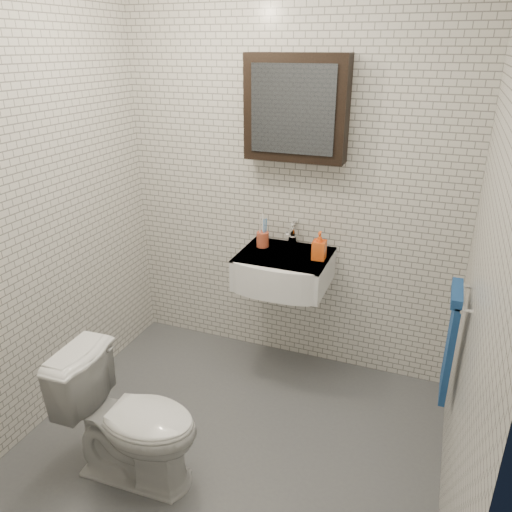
# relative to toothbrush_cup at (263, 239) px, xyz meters

# --- Properties ---
(ground) EXTENTS (2.20, 2.00, 0.01)m
(ground) POSITION_rel_toothbrush_cup_xyz_m (0.12, -0.85, -0.90)
(ground) COLOR #515359
(ground) RESTS_ON ground
(room_shell) EXTENTS (2.22, 2.02, 2.51)m
(room_shell) POSITION_rel_toothbrush_cup_xyz_m (0.12, -0.85, 0.56)
(room_shell) COLOR silver
(room_shell) RESTS_ON ground
(washbasin) EXTENTS (0.55, 0.50, 0.20)m
(washbasin) POSITION_rel_toothbrush_cup_xyz_m (0.17, -0.11, -0.15)
(washbasin) COLOR white
(washbasin) RESTS_ON room_shell
(faucet) EXTENTS (0.06, 0.20, 0.15)m
(faucet) POSITION_rel_toothbrush_cup_xyz_m (0.17, 0.09, 0.01)
(faucet) COLOR silver
(faucet) RESTS_ON washbasin
(mirror_cabinet) EXTENTS (0.60, 0.15, 0.60)m
(mirror_cabinet) POSITION_rel_toothbrush_cup_xyz_m (0.17, 0.08, 0.80)
(mirror_cabinet) COLOR black
(mirror_cabinet) RESTS_ON room_shell
(towel_rail) EXTENTS (0.09, 0.30, 0.58)m
(towel_rail) POSITION_rel_toothbrush_cup_xyz_m (1.16, -0.50, -0.18)
(towel_rail) COLOR silver
(towel_rail) RESTS_ON room_shell
(toothbrush_cup) EXTENTS (0.09, 0.09, 0.21)m
(toothbrush_cup) POSITION_rel_toothbrush_cup_xyz_m (0.00, 0.00, 0.00)
(toothbrush_cup) COLOR #BB4B2E
(toothbrush_cup) RESTS_ON washbasin
(soap_bottle) EXTENTS (0.08, 0.08, 0.17)m
(soap_bottle) POSITION_rel_toothbrush_cup_xyz_m (0.39, -0.07, 0.03)
(soap_bottle) COLOR orange
(soap_bottle) RESTS_ON washbasin
(toilet) EXTENTS (0.69, 0.41, 0.70)m
(toilet) POSITION_rel_toothbrush_cup_xyz_m (-0.24, -1.19, -0.56)
(toilet) COLOR white
(toilet) RESTS_ON ground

